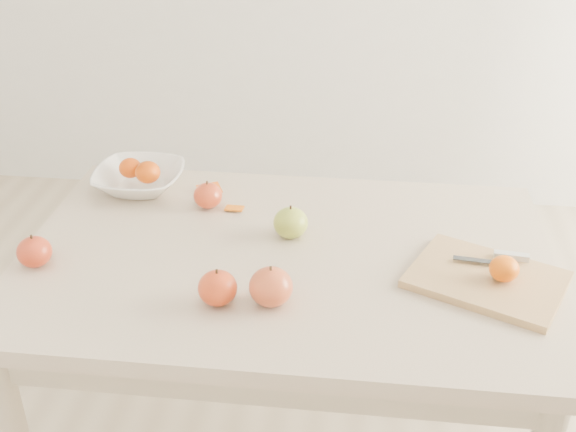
# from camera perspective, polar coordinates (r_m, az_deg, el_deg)

# --- Properties ---
(table) EXTENTS (1.20, 0.80, 0.75)m
(table) POSITION_cam_1_polar(r_m,az_deg,el_deg) (1.69, -0.20, -5.82)
(table) COLOR beige
(table) RESTS_ON ground
(cutting_board) EXTENTS (0.37, 0.33, 0.02)m
(cutting_board) POSITION_cam_1_polar(r_m,az_deg,el_deg) (1.59, 15.42, -4.86)
(cutting_board) COLOR tan
(cutting_board) RESTS_ON table
(board_tangerine) EXTENTS (0.06, 0.06, 0.05)m
(board_tangerine) POSITION_cam_1_polar(r_m,az_deg,el_deg) (1.57, 16.71, -4.01)
(board_tangerine) COLOR #E75C08
(board_tangerine) RESTS_ON cutting_board
(fruit_bowl) EXTENTS (0.23, 0.23, 0.06)m
(fruit_bowl) POSITION_cam_1_polar(r_m,az_deg,el_deg) (1.94, -11.67, 2.87)
(fruit_bowl) COLOR white
(fruit_bowl) RESTS_ON table
(bowl_tangerine_near) EXTENTS (0.06, 0.06, 0.05)m
(bowl_tangerine_near) POSITION_cam_1_polar(r_m,az_deg,el_deg) (1.95, -12.36, 3.74)
(bowl_tangerine_near) COLOR #C94807
(bowl_tangerine_near) RESTS_ON fruit_bowl
(bowl_tangerine_far) EXTENTS (0.07, 0.07, 0.06)m
(bowl_tangerine_far) POSITION_cam_1_polar(r_m,az_deg,el_deg) (1.91, -11.03, 3.42)
(bowl_tangerine_far) COLOR #C75507
(bowl_tangerine_far) RESTS_ON fruit_bowl
(orange_peel_a) EXTENTS (0.07, 0.07, 0.01)m
(orange_peel_a) POSITION_cam_1_polar(r_m,az_deg,el_deg) (1.91, -6.23, 2.02)
(orange_peel_a) COLOR #D1510E
(orange_peel_a) RESTS_ON table
(orange_peel_b) EXTENTS (0.05, 0.04, 0.01)m
(orange_peel_b) POSITION_cam_1_polar(r_m,az_deg,el_deg) (1.82, -4.26, 0.56)
(orange_peel_b) COLOR orange
(orange_peel_b) RESTS_ON table
(paring_knife) EXTENTS (0.17, 0.05, 0.01)m
(paring_knife) POSITION_cam_1_polar(r_m,az_deg,el_deg) (1.65, 16.80, -3.10)
(paring_knife) COLOR silver
(paring_knife) RESTS_ON cutting_board
(apple_green) EXTENTS (0.08, 0.08, 0.07)m
(apple_green) POSITION_cam_1_polar(r_m,az_deg,el_deg) (1.68, 0.21, -0.53)
(apple_green) COLOR olive
(apple_green) RESTS_ON table
(apple_red_a) EXTENTS (0.07, 0.07, 0.07)m
(apple_red_a) POSITION_cam_1_polar(r_m,az_deg,el_deg) (1.82, -6.35, 1.61)
(apple_red_a) COLOR #A41318
(apple_red_a) RESTS_ON table
(apple_red_e) EXTENTS (0.08, 0.08, 0.07)m
(apple_red_e) POSITION_cam_1_polar(r_m,az_deg,el_deg) (1.47, -5.58, -5.68)
(apple_red_e) COLOR #A60E10
(apple_red_e) RESTS_ON table
(apple_red_d) EXTENTS (0.08, 0.08, 0.07)m
(apple_red_d) POSITION_cam_1_polar(r_m,az_deg,el_deg) (1.67, -19.41, -2.68)
(apple_red_d) COLOR maroon
(apple_red_d) RESTS_ON table
(apple_red_c) EXTENTS (0.09, 0.09, 0.08)m
(apple_red_c) POSITION_cam_1_polar(r_m,az_deg,el_deg) (1.46, -1.36, -5.61)
(apple_red_c) COLOR #9E2D1D
(apple_red_c) RESTS_ON table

